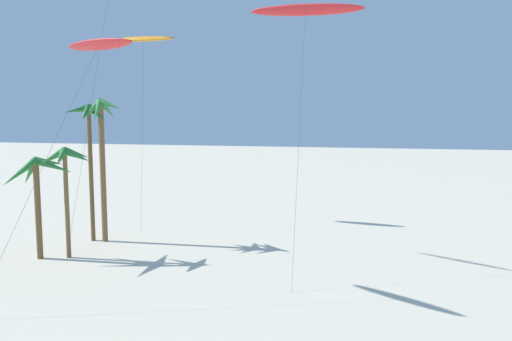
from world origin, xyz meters
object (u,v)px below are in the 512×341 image
palm_tree_0 (36,177)px  flying_kite_1 (98,45)px  flying_kite_4 (144,39)px  palm_tree_3 (102,133)px  palm_tree_1 (66,166)px  palm_tree_2 (88,130)px  flying_kite_6 (305,10)px

palm_tree_0 → flying_kite_1: bearing=-24.7°
flying_kite_4 → palm_tree_3: bearing=-84.2°
palm_tree_0 → flying_kite_1: size_ratio=0.49×
palm_tree_0 → palm_tree_1: palm_tree_1 is taller
palm_tree_0 → palm_tree_2: bearing=80.2°
palm_tree_0 → palm_tree_1: size_ratio=0.92×
flying_kite_6 → flying_kite_1: bearing=-138.8°
palm_tree_3 → flying_kite_6: flying_kite_6 is taller
flying_kite_1 → palm_tree_0: bearing=155.3°
palm_tree_1 → flying_kite_4: bearing=93.6°
palm_tree_3 → flying_kite_4: size_ratio=0.64×
palm_tree_0 → palm_tree_3: size_ratio=0.64×
palm_tree_3 → flying_kite_6: (15.53, 0.92, 8.73)m
palm_tree_3 → flying_kite_1: (4.85, -8.42, 5.47)m
palm_tree_1 → flying_kite_1: size_ratio=0.54×
palm_tree_2 → flying_kite_4: 13.07m
palm_tree_1 → palm_tree_2: 5.22m
palm_tree_0 → palm_tree_1: (1.88, 0.62, 0.77)m
palm_tree_1 → palm_tree_2: (-0.98, 4.60, 2.26)m
flying_kite_6 → palm_tree_3: bearing=-176.6°
palm_tree_1 → flying_kite_4: size_ratio=0.44×
palm_tree_0 → flying_kite_6: (17.51, 6.21, 11.52)m
palm_tree_0 → flying_kite_6: flying_kite_6 is taller
palm_tree_2 → palm_tree_3: size_ratio=0.96×
palm_tree_1 → flying_kite_4: 18.11m
palm_tree_3 → palm_tree_1: bearing=-91.1°
palm_tree_3 → flying_kite_1: flying_kite_1 is taller
palm_tree_3 → flying_kite_1: bearing=-60.1°
palm_tree_1 → flying_kite_1: flying_kite_1 is taller
flying_kite_4 → flying_kite_6: 18.89m
palm_tree_0 → palm_tree_2: 6.10m
flying_kite_1 → flying_kite_6: size_ratio=0.81×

